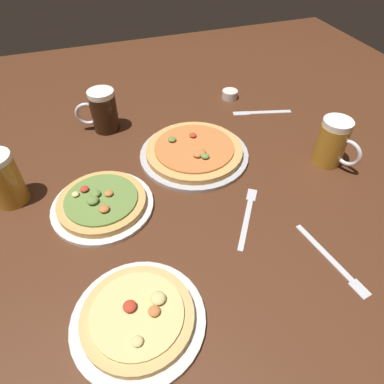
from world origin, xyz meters
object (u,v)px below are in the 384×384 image
Objects in this scene: pizza_plate_side at (102,203)px; beer_mug_pale at (103,111)px; knife_right at (262,112)px; ramekin_sauce at (230,94)px; fork_left at (247,216)px; pizza_plate_far at (194,152)px; pizza_plate_near at (138,318)px; beer_mug_amber at (1,180)px; beer_mug_dark at (333,143)px; fork_spare at (332,260)px.

beer_mug_pale reaches higher than pizza_plate_side.
pizza_plate_side reaches higher than knife_right.
fork_left is at bearing -109.43° from ramekin_sauce.
pizza_plate_side is at bearing -142.33° from ramekin_sauce.
pizza_plate_side is at bearing -156.92° from pizza_plate_far.
fork_left is at bearing -61.83° from beer_mug_pale.
pizza_plate_near is at bearing -86.51° from pizza_plate_side.
pizza_plate_near is at bearing -121.12° from pizza_plate_far.
pizza_plate_far is 0.54m from beer_mug_amber.
beer_mug_dark is 1.03× the size of beer_mug_pale.
beer_mug_pale is 2.35× the size of ramekin_sauce.
pizza_plate_side is 0.39m from fork_left.
beer_mug_pale reaches higher than pizza_plate_near.
ramekin_sauce reaches higher than knife_right.
beer_mug_pale reaches higher than fork_spare.
beer_mug_amber is at bearing -178.02° from pizza_plate_far.
fork_left is 0.86× the size of fork_spare.
beer_mug_amber is (-0.92, 0.14, 0.00)m from beer_mug_dark.
pizza_plate_side is at bearing 177.42° from beer_mug_dark.
beer_mug_dark is at bearing 25.14° from pizza_plate_near.
pizza_plate_side is at bearing 93.49° from pizza_plate_near.
beer_mug_pale is 0.83m from fork_spare.
beer_mug_dark reaches higher than fork_spare.
beer_mug_pale is (0.30, 0.26, -0.00)m from beer_mug_amber.
ramekin_sauce is at bearing 83.96° from fork_spare.
pizza_plate_near is at bearing -150.76° from fork_left.
fork_spare is at bearing -35.89° from pizza_plate_side.
pizza_plate_side is 0.69m from knife_right.
beer_mug_pale reaches higher than knife_right.
ramekin_sauce is at bearing 55.14° from pizza_plate_near.
beer_mug_dark reaches higher than pizza_plate_near.
beer_mug_pale is 0.66× the size of knife_right.
ramekin_sauce is at bearing 49.90° from pizza_plate_far.
fork_spare is at bearing -32.76° from beer_mug_amber.
pizza_plate_near is at bearing -93.75° from beer_mug_pale.
pizza_plate_far is 0.39m from ramekin_sauce.
pizza_plate_side is 4.50× the size of ramekin_sauce.
knife_right is at bearing 26.61° from pizza_plate_far.
pizza_plate_near is 4.51× the size of ramekin_sauce.
beer_mug_amber reaches higher than beer_mug_pale.
fork_spare is (-0.08, -0.78, -0.01)m from ramekin_sauce.
ramekin_sauce is 0.78m from fork_spare.
beer_mug_dark is at bearing -33.47° from beer_mug_pale.
pizza_plate_far is at bearing -153.39° from knife_right.
beer_mug_pale reaches higher than pizza_plate_far.
ramekin_sauce is (0.79, 0.32, -0.06)m from beer_mug_amber.
beer_mug_dark is 0.36m from fork_left.
fork_spare is at bearing -60.40° from beer_mug_pale.
pizza_plate_near is at bearing -124.86° from ramekin_sauce.
beer_mug_pale is 0.61m from fork_left.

